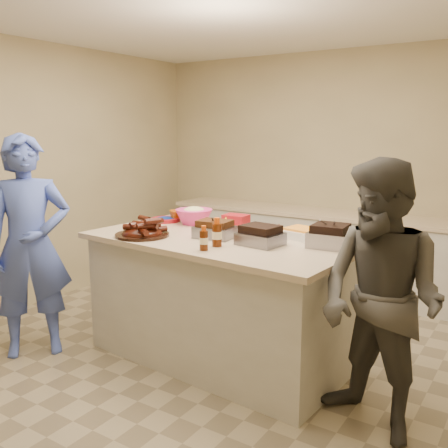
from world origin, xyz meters
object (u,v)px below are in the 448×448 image
Objects in this scene: bbq_bottle_b at (204,250)px; guest_blue at (37,351)px; roasting_pan at (330,247)px; coleslaw_bowl at (194,224)px; guest_gray at (372,430)px; rib_platter at (142,236)px; island at (221,356)px; bbq_bottle_a at (217,246)px; mustard_bottle at (226,232)px; plastic_cup at (176,221)px.

guest_blue is (-1.47, -0.35, -0.99)m from bbq_bottle_b.
roasting_pan is 1.35m from coleslaw_bowl.
bbq_bottle_b is 1.56m from guest_gray.
bbq_bottle_b is at bearing -9.43° from rib_platter.
island is at bearing -173.26° from roasting_pan.
guest_blue is at bearing -166.80° from bbq_bottle_b.
bbq_bottle_a is (-0.68, -0.43, -0.00)m from roasting_pan.
bbq_bottle_b is at bearing -68.06° from island.
roasting_pan is 1.61× the size of bbq_bottle_b.
guest_gray is (0.52, -0.50, -0.99)m from roasting_pan.
bbq_bottle_a is 1.63× the size of mustard_bottle.
bbq_bottle_b reaches higher than plastic_cup.
rib_platter is at bearing -73.84° from plastic_cup.
bbq_bottle_a reaches higher than bbq_bottle_b.
coleslaw_bowl reaches higher than plastic_cup.
guest_blue is 2.71m from guest_gray.
rib_platter reaches higher than roasting_pan.
bbq_bottle_b is 1.81m from guest_blue.
bbq_bottle_a reaches higher than plastic_cup.
rib_platter is 3.34× the size of mustard_bottle.
mustard_bottle is (-0.22, 0.46, 0.00)m from bbq_bottle_a.
roasting_pan is 0.91m from mustard_bottle.
bbq_bottle_b is 0.65m from mustard_bottle.
coleslaw_bowl is 0.18× the size of guest_blue.
bbq_bottle_a is 0.15m from bbq_bottle_b.
bbq_bottle_b is at bearing -153.97° from guest_gray.
guest_gray reaches higher than guest_blue.
coleslaw_bowl is (-1.33, 0.17, 0.00)m from roasting_pan.
mustard_bottle is (-0.08, 0.21, 0.99)m from island.
coleslaw_bowl is 0.45m from mustard_bottle.
guest_blue is at bearing -127.13° from coleslaw_bowl.
island is 1.08m from bbq_bottle_b.
roasting_pan is 0.16× the size of guest_blue.
mustard_bottle is at bearing 109.51° from bbq_bottle_b.
bbq_bottle_b is (-0.69, -0.58, -0.00)m from roasting_pan.
roasting_pan is 0.90m from bbq_bottle_b.
bbq_bottle_b reaches higher than island.
rib_platter reaches higher than mustard_bottle.
bbq_bottle_a is at bearing 3.25° from rib_platter.
bbq_bottle_a is 1.20× the size of bbq_bottle_b.
bbq_bottle_b is 0.10× the size of guest_gray.
island is at bearing -21.99° from guest_blue.
plastic_cup is (-0.65, 0.16, -0.00)m from mustard_bottle.
bbq_bottle_b reaches higher than guest_gray.
plastic_cup is 2.40m from guest_gray.
island is 1.26× the size of guest_gray.
bbq_bottle_b is at bearing -145.29° from roasting_pan.
rib_platter is at bearing -166.43° from roasting_pan.
guest_blue is (-0.60, -1.11, -0.99)m from plastic_cup.
guest_gray is (1.34, -0.33, 0.00)m from island.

